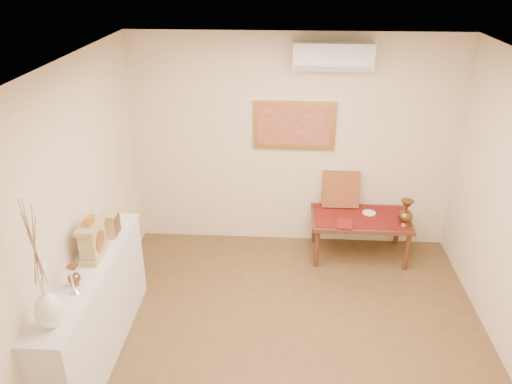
# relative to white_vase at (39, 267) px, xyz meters

# --- Properties ---
(floor) EXTENTS (4.50, 4.50, 0.00)m
(floor) POSITION_rel_white_vase_xyz_m (1.81, 0.77, -1.51)
(floor) COLOR brown
(floor) RESTS_ON ground
(ceiling) EXTENTS (4.50, 4.50, 0.00)m
(ceiling) POSITION_rel_white_vase_xyz_m (1.81, 0.77, 1.19)
(ceiling) COLOR white
(ceiling) RESTS_ON ground
(wall_back) EXTENTS (4.00, 0.02, 2.70)m
(wall_back) POSITION_rel_white_vase_xyz_m (1.81, 3.02, -0.16)
(wall_back) COLOR beige
(wall_back) RESTS_ON ground
(wall_left) EXTENTS (0.02, 4.50, 2.70)m
(wall_left) POSITION_rel_white_vase_xyz_m (-0.19, 0.77, -0.16)
(wall_left) COLOR beige
(wall_left) RESTS_ON ground
(white_vase) EXTENTS (0.20, 0.20, 1.07)m
(white_vase) POSITION_rel_white_vase_xyz_m (0.00, 0.00, 0.00)
(white_vase) COLOR white
(white_vase) RESTS_ON display_ledge
(candlestick) EXTENTS (0.10, 0.10, 0.20)m
(candlestick) POSITION_rel_white_vase_xyz_m (0.01, 0.41, -0.43)
(candlestick) COLOR silver
(candlestick) RESTS_ON display_ledge
(brass_urn_small) EXTENTS (0.11, 0.11, 0.24)m
(brass_urn_small) POSITION_rel_white_vase_xyz_m (-0.02, 0.51, -0.41)
(brass_urn_small) COLOR brown
(brass_urn_small) RESTS_ON display_ledge
(table_cloth) EXTENTS (1.14, 0.59, 0.01)m
(table_cloth) POSITION_rel_white_vase_xyz_m (2.66, 2.65, -0.96)
(table_cloth) COLOR maroon
(table_cloth) RESTS_ON low_table
(brass_urn_tall) EXTENTS (0.17, 0.17, 0.39)m
(brass_urn_tall) POSITION_rel_white_vase_xyz_m (3.15, 2.48, -0.76)
(brass_urn_tall) COLOR brown
(brass_urn_tall) RESTS_ON table_cloth
(plate) EXTENTS (0.16, 0.16, 0.01)m
(plate) POSITION_rel_white_vase_xyz_m (2.77, 2.74, -0.95)
(plate) COLOR white
(plate) RESTS_ON table_cloth
(menu) EXTENTS (0.22, 0.28, 0.01)m
(menu) POSITION_rel_white_vase_xyz_m (2.44, 2.44, -0.95)
(menu) COLOR maroon
(menu) RESTS_ON table_cloth
(cushion) EXTENTS (0.46, 0.19, 0.47)m
(cushion) POSITION_rel_white_vase_xyz_m (2.42, 2.93, -0.72)
(cushion) COLOR maroon
(cushion) RESTS_ON table_cloth
(display_ledge) EXTENTS (0.37, 2.02, 0.98)m
(display_ledge) POSITION_rel_white_vase_xyz_m (-0.02, 0.77, -1.02)
(display_ledge) COLOR silver
(display_ledge) RESTS_ON floor
(mantel_clock) EXTENTS (0.17, 0.36, 0.41)m
(mantel_clock) POSITION_rel_white_vase_xyz_m (-0.01, 0.94, -0.36)
(mantel_clock) COLOR tan
(mantel_clock) RESTS_ON display_ledge
(wooden_chest) EXTENTS (0.16, 0.21, 0.24)m
(wooden_chest) POSITION_rel_white_vase_xyz_m (0.01, 1.35, -0.41)
(wooden_chest) COLOR tan
(wooden_chest) RESTS_ON display_ledge
(low_table) EXTENTS (1.20, 0.70, 0.55)m
(low_table) POSITION_rel_white_vase_xyz_m (2.66, 2.65, -1.03)
(low_table) COLOR #542B19
(low_table) RESTS_ON floor
(painting) EXTENTS (1.00, 0.06, 0.60)m
(painting) POSITION_rel_white_vase_xyz_m (1.81, 2.99, 0.09)
(painting) COLOR #BF833D
(painting) RESTS_ON wall_back
(ac_unit) EXTENTS (0.90, 0.25, 0.30)m
(ac_unit) POSITION_rel_white_vase_xyz_m (2.21, 2.89, 0.94)
(ac_unit) COLOR silver
(ac_unit) RESTS_ON wall_back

